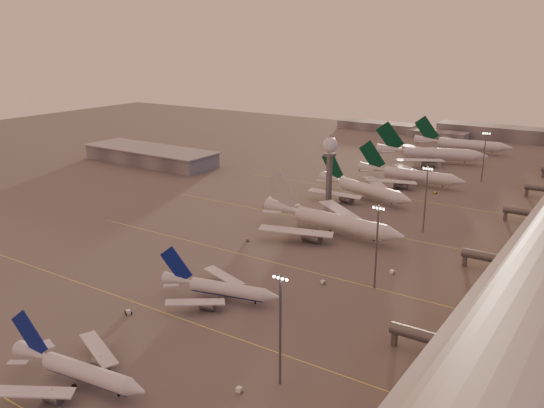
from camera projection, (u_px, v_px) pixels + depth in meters
The scene contains 24 objects.
ground at pixel (96, 313), 151.71m from camera, with size 700.00×700.00×0.00m, color #5C5959.
taxiway_markings at pixel (302, 268), 180.47m from camera, with size 180.00×185.25×0.02m.
hangar at pixel (150, 155), 325.92m from camera, with size 82.00×27.00×8.50m.
radar_tower at pixel (330, 158), 238.86m from camera, with size 6.40×6.40×31.10m.
mast_a at pixel (280, 325), 117.00m from camera, with size 3.60×0.56×25.00m.
mast_b at pixel (377, 243), 162.49m from camera, with size 3.60×0.56×25.00m.
mast_c at pixel (426, 197), 209.04m from camera, with size 3.60×0.56×25.00m.
mast_d at pixel (484, 154), 281.93m from camera, with size 3.60×0.56×25.00m.
distant_horizon at pixel (463, 131), 408.71m from camera, with size 165.00×37.50×9.00m.
narrowbody_near at pixel (78, 373), 119.84m from camera, with size 35.70×28.34×13.97m.
narrowbody_mid at pixel (220, 290), 158.38m from camera, with size 35.01×27.62×13.89m.
widebody_white at pixel (331, 225), 210.20m from camera, with size 59.43×47.45×20.90m.
greentail_a at pixel (364, 191), 255.00m from camera, with size 51.46×40.93×19.28m.
greentail_b at pixel (410, 177), 279.48m from camera, with size 54.24×43.83×19.71m.
greentail_c at pixel (431, 156), 326.19m from camera, with size 60.82×48.46×22.64m.
greentail_d at pixel (462, 147), 354.01m from camera, with size 59.06×47.43×21.50m.
gsv_catering_a at pixel (240, 383), 117.31m from camera, with size 5.49×2.89×4.36m.
gsv_tug_mid at pixel (128, 312), 150.64m from camera, with size 4.50×4.00×1.10m.
gsv_truck_b at pixel (324, 281), 168.37m from camera, with size 5.70×2.44×2.24m.
gsv_truck_c at pixel (248, 239), 203.37m from camera, with size 4.24×4.83×1.93m.
gsv_catering_b at pixel (393, 267), 175.37m from camera, with size 5.70×3.30×4.40m.
gsv_tug_far at pixel (336, 226), 217.99m from camera, with size 3.64×3.39×0.90m.
gsv_truck_d at pixel (271, 196), 255.00m from camera, with size 2.61×6.31×2.50m.
gsv_tug_hangar at pixel (435, 193), 263.78m from camera, with size 3.04×1.84×0.86m.
Camera 1 is at (114.84, -88.45, 70.72)m, focal length 38.00 mm.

